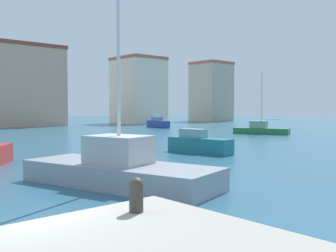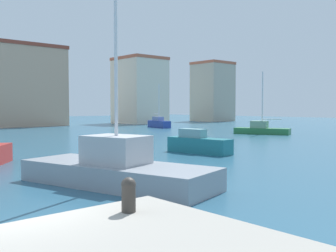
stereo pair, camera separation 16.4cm
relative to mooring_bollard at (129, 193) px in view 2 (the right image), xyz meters
name	(u,v)px [view 2 (the right image)]	position (x,y,z in m)	size (l,w,h in m)	color
water	(107,141)	(13.48, 21.67, -1.29)	(160.00, 160.00, 0.00)	#285670
mooring_bollard	(129,193)	(0.00, 0.00, 0.00)	(0.25, 0.25, 0.58)	#38332D
sailboat_blue_inner_mooring	(159,123)	(29.78, 34.43, -0.70)	(2.08, 4.59, 5.77)	#233D93
sailboat_grey_center_channel	(117,169)	(3.85, 6.04, -0.72)	(4.24, 7.59, 8.28)	gray
sailboat_green_far_right	(261,129)	(29.38, 17.98, -0.80)	(3.55, 5.62, 6.27)	#28703D
motorboat_teal_outer_mooring	(198,144)	(12.90, 10.85, -0.75)	(1.54, 4.19, 1.42)	#1E707A
warehouse_block	(17,86)	(17.54, 51.51, 4.47)	(11.70, 9.42, 11.51)	tan
waterfront_apartments	(140,90)	(36.61, 47.47, 4.22)	(6.95, 7.55, 11.01)	beige
harbor_office	(213,92)	(53.22, 46.03, 4.40)	(6.45, 6.31, 11.36)	#B2A893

